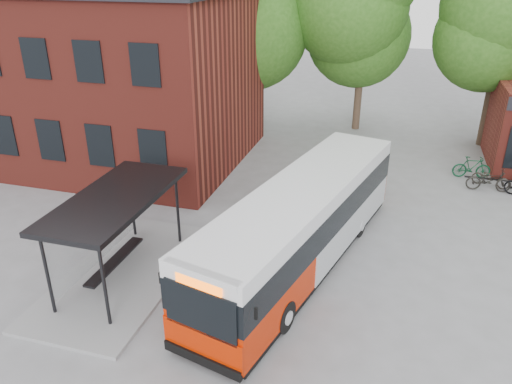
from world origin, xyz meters
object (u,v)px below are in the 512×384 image
(bus_shelter, at_px, (120,237))
(bicycle_0, at_px, (489,180))
(bicycle_2, at_px, (491,178))
(city_bus, at_px, (302,226))
(bicycle_1, at_px, (472,167))

(bus_shelter, distance_m, bicycle_0, 16.02)
(bus_shelter, height_order, bicycle_2, bus_shelter)
(bicycle_2, bearing_deg, bus_shelter, 150.89)
(bicycle_0, height_order, bicycle_2, bicycle_0)
(city_bus, xyz_separation_m, bicycle_1, (6.20, 9.53, -0.92))
(bicycle_1, bearing_deg, bicycle_0, -166.17)
(city_bus, xyz_separation_m, bicycle_0, (6.78, 8.14, -0.95))
(city_bus, bearing_deg, bicycle_2, 64.93)
(bicycle_0, bearing_deg, bicycle_1, 18.94)
(bus_shelter, distance_m, city_bus, 5.81)
(city_bus, relative_size, bicycle_2, 6.98)
(bus_shelter, height_order, bicycle_1, bus_shelter)
(bus_shelter, bearing_deg, city_bus, 23.40)
(bus_shelter, bearing_deg, bicycle_2, 41.80)
(bus_shelter, xyz_separation_m, bicycle_2, (12.28, 10.98, -1.02))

